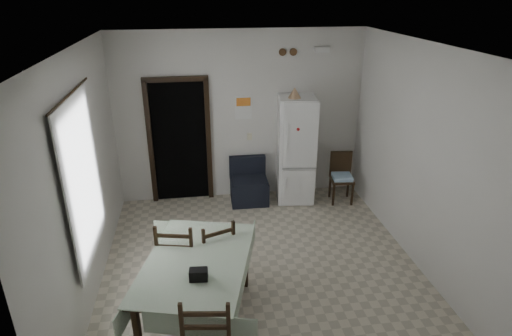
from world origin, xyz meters
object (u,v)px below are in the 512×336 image
at_px(fridge, 295,150).
at_px(corner_chair, 342,178).
at_px(dining_table, 198,292).
at_px(dining_chair_near_head, 209,335).
at_px(navy_seat, 249,181).
at_px(dining_chair_far_left, 180,258).
at_px(dining_chair_far_right, 213,254).

xyz_separation_m(fridge, corner_chair, (0.79, -0.23, -0.49)).
distance_m(dining_table, dining_chair_near_head, 0.78).
relative_size(fridge, navy_seat, 2.41).
relative_size(dining_chair_far_left, dining_chair_far_right, 1.06).
distance_m(corner_chair, dining_chair_far_left, 3.46).
height_order(dining_table, dining_chair_near_head, dining_chair_near_head).
bearing_deg(navy_seat, dining_chair_near_head, -101.83).
bearing_deg(dining_chair_near_head, corner_chair, -117.65).
xyz_separation_m(navy_seat, dining_table, (-0.95, -2.85, 0.04)).
bearing_deg(dining_chair_far_right, dining_chair_far_left, -12.25).
distance_m(navy_seat, dining_chair_far_left, 2.61).
relative_size(fridge, corner_chair, 2.12).
relative_size(navy_seat, dining_chair_far_left, 0.71).
relative_size(navy_seat, dining_table, 0.48).
relative_size(dining_chair_far_left, dining_chair_near_head, 0.99).
height_order(navy_seat, dining_chair_far_left, dining_chair_far_left).
relative_size(dining_table, dining_chair_far_right, 1.59).
bearing_deg(dining_chair_near_head, dining_table, -75.58).
bearing_deg(dining_chair_near_head, fridge, -106.44).
height_order(dining_table, dining_chair_far_left, dining_chair_far_left).
bearing_deg(corner_chair, dining_chair_far_right, -132.04).
distance_m(navy_seat, dining_chair_near_head, 3.73).
bearing_deg(dining_table, fridge, 73.67).
relative_size(navy_seat, dining_chair_far_right, 0.76).
distance_m(navy_seat, dining_table, 3.01).
height_order(fridge, corner_chair, fridge).
height_order(dining_table, dining_chair_far_right, dining_chair_far_right).
bearing_deg(dining_chair_far_right, dining_table, 50.19).
distance_m(dining_chair_far_left, dining_chair_near_head, 1.31).
height_order(corner_chair, dining_chair_far_right, dining_chair_far_right).
bearing_deg(dining_table, dining_chair_far_right, 85.87).
bearing_deg(dining_chair_far_left, navy_seat, -103.34).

